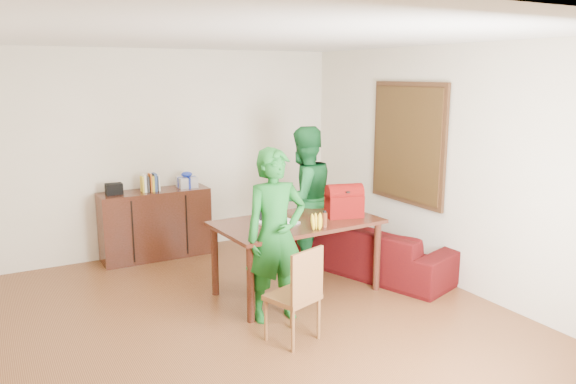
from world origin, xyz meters
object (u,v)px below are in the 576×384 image
person_far (304,199)px  bottle (324,219)px  sofa (372,248)px  red_bag (344,204)px  person_near (275,235)px  table (297,230)px  chair (293,313)px  laptop (279,220)px

person_far → bottle: size_ratio=10.30×
bottle → sofa: size_ratio=0.08×
red_bag → person_near: bearing=-145.1°
table → person_near: 0.72m
person_near → chair: bearing=-94.0°
bottle → red_bag: red_bag is taller
bottle → red_bag: size_ratio=0.43×
red_bag → table: bearing=-175.2°
chair → bottle: (0.72, 0.63, 0.65)m
table → person_near: size_ratio=1.06×
chair → bottle: size_ratio=5.19×
chair → laptop: bearing=50.6°
table → sofa: bearing=4.0°
person_far → red_bag: bearing=87.9°
bottle → sofa: bearing=26.0°
laptop → bottle: size_ratio=2.38×
chair → person_far: (1.08, 1.66, 0.62)m
person_near → bottle: 0.66m
chair → person_near: 0.78m
table → person_near: person_near is taller
table → sofa: (1.13, 0.14, -0.41)m
chair → bottle: 1.16m
person_near → laptop: person_near is taller
person_far → person_near: bearing=42.0°
laptop → bottle: 0.48m
sofa → table: bearing=78.7°
person_far → laptop: bearing=37.5°
table → laptop: bearing=-175.2°
table → bottle: bearing=-73.1°
sofa → person_far: bearing=32.6°
table → person_far: 0.84m
bottle → person_far: bearing=71.1°
person_far → bottle: (-0.35, -1.02, 0.02)m
bottle → red_bag: (0.42, 0.25, 0.06)m
person_far → laptop: (-0.71, -0.70, -0.02)m
table → chair: chair is taller
chair → laptop: laptop is taller
red_bag → bottle: bearing=-133.8°
chair → person_far: person_far is taller
laptop → sofa: bearing=-3.4°
person_near → laptop: size_ratio=4.16×
laptop → sofa: (1.36, 0.17, -0.56)m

